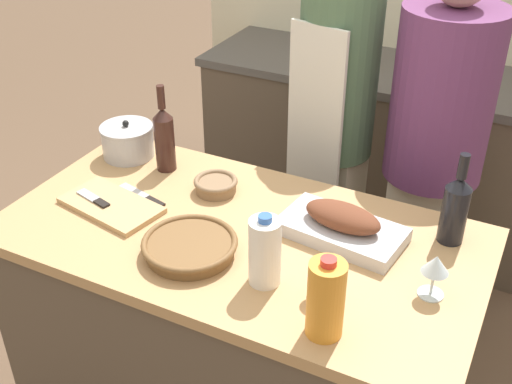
{
  "coord_description": "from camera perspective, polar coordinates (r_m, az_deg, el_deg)",
  "views": [
    {
      "loc": [
        0.78,
        -1.42,
        2.02
      ],
      "look_at": [
        0.0,
        0.12,
        0.95
      ],
      "focal_mm": 45.0,
      "sensor_mm": 36.0,
      "label": 1
    }
  ],
  "objects": [
    {
      "name": "wine_glass_left",
      "position": [
        1.7,
        5.84,
        -6.96
      ],
      "size": [
        0.07,
        0.07,
        0.12
      ],
      "color": "silver",
      "rests_on": "kitchen_island"
    },
    {
      "name": "knife_paring",
      "position": [
        2.17,
        -14.17,
        -0.61
      ],
      "size": [
        0.15,
        0.07,
        0.01
      ],
      "color": "#B7B7BC",
      "rests_on": "cutting_board"
    },
    {
      "name": "wicker_basket",
      "position": [
        1.89,
        -5.91,
        -4.79
      ],
      "size": [
        0.28,
        0.28,
        0.05
      ],
      "color": "brown",
      "rests_on": "kitchen_island"
    },
    {
      "name": "wine_bottle_dark",
      "position": [
        2.28,
        -8.15,
        4.84
      ],
      "size": [
        0.07,
        0.07,
        0.32
      ],
      "color": "#381E19",
      "rests_on": "kitchen_island"
    },
    {
      "name": "person_cook_guest",
      "position": [
        2.52,
        15.57,
        3.73
      ],
      "size": [
        0.37,
        0.37,
        1.6
      ],
      "rotation": [
        0.0,
        0.0,
        0.15
      ],
      "color": "beige",
      "rests_on": "ground_plane"
    },
    {
      "name": "wine_glass_right",
      "position": [
        1.76,
        15.67,
        -6.4
      ],
      "size": [
        0.07,
        0.07,
        0.13
      ],
      "color": "silver",
      "rests_on": "kitchen_island"
    },
    {
      "name": "back_counter",
      "position": [
        3.4,
        10.53,
        3.78
      ],
      "size": [
        1.78,
        0.6,
        0.89
      ],
      "color": "brown",
      "rests_on": "ground_plane"
    },
    {
      "name": "roasting_pan",
      "position": [
        1.96,
        7.65,
        -2.96
      ],
      "size": [
        0.4,
        0.24,
        0.11
      ],
      "color": "#BCBCC1",
      "rests_on": "kitchen_island"
    },
    {
      "name": "person_cook_aproned",
      "position": [
        2.59,
        6.97,
        6.11
      ],
      "size": [
        0.31,
        0.33,
        1.62
      ],
      "rotation": [
        0.0,
        0.0,
        -0.22
      ],
      "color": "beige",
      "rests_on": "ground_plane"
    },
    {
      "name": "condiment_bottle_tall",
      "position": [
        3.2,
        16.72,
        11.32
      ],
      "size": [
        0.05,
        0.05,
        0.17
      ],
      "color": "#332D28",
      "rests_on": "back_counter"
    },
    {
      "name": "juice_jug",
      "position": [
        1.59,
        6.23,
        -9.43
      ],
      "size": [
        0.09,
        0.09,
        0.23
      ],
      "color": "orange",
      "rests_on": "kitchen_island"
    },
    {
      "name": "knife_chef",
      "position": [
        2.19,
        -9.99,
        -0.37
      ],
      "size": [
        0.21,
        0.08,
        0.01
      ],
      "color": "#B7B7BC",
      "rests_on": "kitchen_island"
    },
    {
      "name": "milk_jug",
      "position": [
        1.74,
        0.79,
        -5.31
      ],
      "size": [
        0.09,
        0.09,
        0.22
      ],
      "color": "white",
      "rests_on": "kitchen_island"
    },
    {
      "name": "mixing_bowl",
      "position": [
        2.18,
        -3.6,
        0.67
      ],
      "size": [
        0.15,
        0.15,
        0.05
      ],
      "color": "#846647",
      "rests_on": "kitchen_island"
    },
    {
      "name": "kitchen_island",
      "position": [
        2.27,
        -1.38,
        -12.54
      ],
      "size": [
        1.49,
        0.79,
        0.87
      ],
      "color": "brown",
      "rests_on": "ground_plane"
    },
    {
      "name": "condiment_bottle_short",
      "position": [
        3.19,
        9.19,
        12.47
      ],
      "size": [
        0.06,
        0.06,
        0.2
      ],
      "color": "#B28E2D",
      "rests_on": "back_counter"
    },
    {
      "name": "wine_bottle_green",
      "position": [
        1.98,
        17.29,
        -1.35
      ],
      "size": [
        0.08,
        0.08,
        0.29
      ],
      "color": "black",
      "rests_on": "kitchen_island"
    },
    {
      "name": "cutting_board",
      "position": [
        2.15,
        -12.75,
        -1.15
      ],
      "size": [
        0.36,
        0.24,
        0.02
      ],
      "color": "tan",
      "rests_on": "kitchen_island"
    },
    {
      "name": "stock_pot",
      "position": [
        2.42,
        -11.34,
        4.48
      ],
      "size": [
        0.19,
        0.19,
        0.14
      ],
      "color": "#B7B7BC",
      "rests_on": "kitchen_island"
    }
  ]
}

